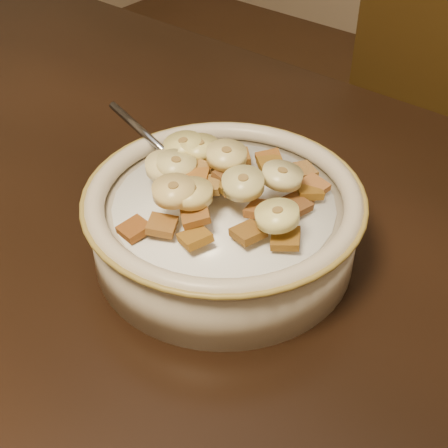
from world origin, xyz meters
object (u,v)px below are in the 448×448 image
Objects in this scene: spoon at (197,180)px; cereal_bowl at (224,229)px; table at (102,346)px; chair at (399,216)px.

cereal_bowl is at bearing 90.00° from spoon.
cereal_bowl is at bearing 81.29° from table.
chair is 0.51m from cereal_bowl.
chair is 20.47× the size of spoon.
spoon is (-0.03, 0.01, 0.03)m from cereal_bowl.
spoon is at bearing -82.36° from chair.
chair is 4.91× the size of cereal_bowl.
table is at bearing -98.66° from cereal_bowl.
cereal_bowl is (0.02, -0.43, 0.26)m from chair.
cereal_bowl is 0.04m from spoon.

